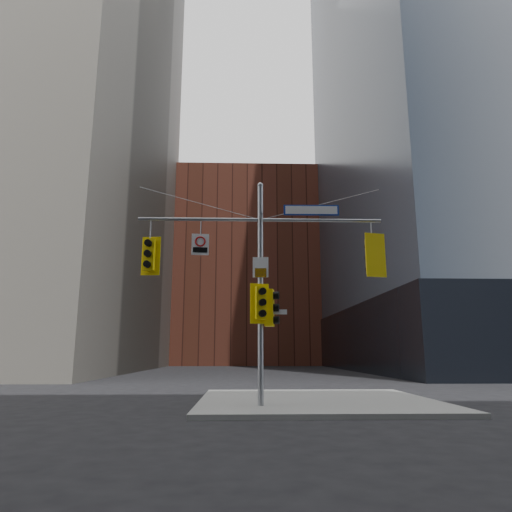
{
  "coord_description": "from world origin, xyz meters",
  "views": [
    {
      "loc": [
        -0.57,
        -12.42,
        1.72
      ],
      "look_at": [
        -0.14,
        2.0,
        4.78
      ],
      "focal_mm": 32.0,
      "sensor_mm": 36.0,
      "label": 1
    }
  ],
  "objects": [
    {
      "name": "regulatory_sign_arm",
      "position": [
        -1.95,
        1.97,
        5.17
      ],
      "size": [
        0.56,
        0.1,
        0.7
      ],
      "rotation": [
        0.0,
        0.0,
        0.09
      ],
      "color": "silver",
      "rests_on": "ground"
    },
    {
      "name": "sidewalk_corner",
      "position": [
        2.0,
        4.0,
        0.07
      ],
      "size": [
        8.0,
        8.0,
        0.15
      ],
      "primitive_type": "cube",
      "color": "gray",
      "rests_on": "ground"
    },
    {
      "name": "traffic_light_east_arm",
      "position": [
        3.67,
        1.99,
        4.8
      ],
      "size": [
        0.68,
        0.62,
        1.44
      ],
      "rotation": [
        0.0,
        0.0,
        3.36
      ],
      "color": "yellow",
      "rests_on": "ground"
    },
    {
      "name": "signal_assembly",
      "position": [
        0.0,
        1.99,
        4.42
      ],
      "size": [
        8.0,
        0.8,
        7.3
      ],
      "color": "gray",
      "rests_on": "ground"
    },
    {
      "name": "street_sign_blade",
      "position": [
        1.7,
        2.0,
        6.35
      ],
      "size": [
        1.84,
        0.07,
        0.36
      ],
      "rotation": [
        0.0,
        0.0,
        -0.01
      ],
      "color": "navy",
      "rests_on": "ground"
    },
    {
      "name": "traffic_light_west_arm",
      "position": [
        -3.58,
        2.01,
        4.8
      ],
      "size": [
        0.61,
        0.51,
        1.28
      ],
      "rotation": [
        0.0,
        0.0,
        -0.09
      ],
      "color": "yellow",
      "rests_on": "ground"
    },
    {
      "name": "regulatory_sign_pole",
      "position": [
        0.0,
        1.88,
        4.37
      ],
      "size": [
        0.5,
        0.06,
        0.66
      ],
      "rotation": [
        0.0,
        0.0,
        -0.06
      ],
      "color": "silver",
      "rests_on": "ground"
    },
    {
      "name": "ground",
      "position": [
        0.0,
        0.0,
        0.0
      ],
      "size": [
        160.0,
        160.0,
        0.0
      ],
      "primitive_type": "plane",
      "color": "black",
      "rests_on": "ground"
    },
    {
      "name": "traffic_light_pole_front",
      "position": [
        -0.0,
        1.73,
        3.23
      ],
      "size": [
        0.6,
        0.55,
        1.26
      ],
      "rotation": [
        0.0,
        0.0,
        0.22
      ],
      "color": "yellow",
      "rests_on": "ground"
    },
    {
      "name": "traffic_light_pole_side",
      "position": [
        0.33,
        1.99,
        3.11
      ],
      "size": [
        0.5,
        0.42,
        1.17
      ],
      "rotation": [
        0.0,
        0.0,
        1.37
      ],
      "color": "yellow",
      "rests_on": "ground"
    },
    {
      "name": "street_blade_ew",
      "position": [
        0.45,
        2.0,
        2.98
      ],
      "size": [
        0.78,
        0.1,
        0.16
      ],
      "rotation": [
        0.0,
        0.0,
        0.09
      ],
      "color": "silver",
      "rests_on": "ground"
    },
    {
      "name": "brick_midrise",
      "position": [
        0.0,
        58.0,
        14.0
      ],
      "size": [
        26.0,
        20.0,
        28.0
      ],
      "primitive_type": "cube",
      "color": "brown",
      "rests_on": "ground"
    },
    {
      "name": "street_blade_ns",
      "position": [
        0.0,
        2.45,
        2.71
      ],
      "size": [
        0.07,
        0.79,
        0.16
      ],
      "rotation": [
        0.0,
        0.0,
        0.05
      ],
      "color": "#145926",
      "rests_on": "ground"
    }
  ]
}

